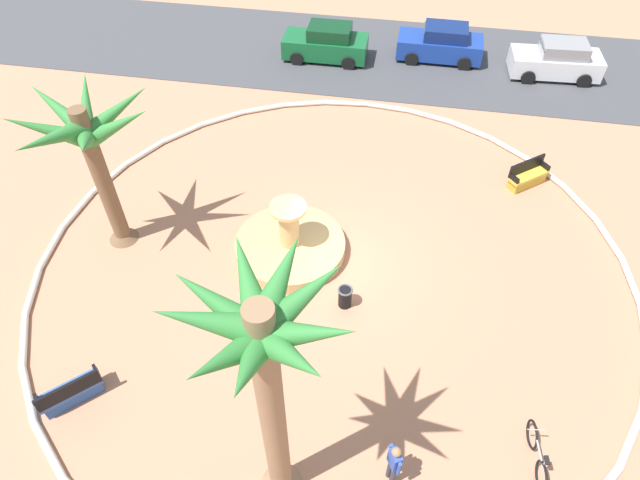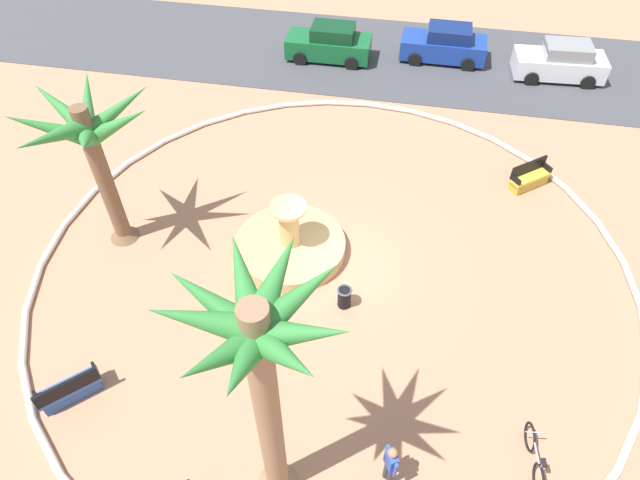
{
  "view_description": "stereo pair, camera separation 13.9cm",
  "coord_description": "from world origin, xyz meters",
  "views": [
    {
      "loc": [
        1.61,
        -11.41,
        13.36
      ],
      "look_at": [
        -0.44,
        0.11,
        1.0
      ],
      "focal_mm": 30.77,
      "sensor_mm": 36.0,
      "label": 1
    },
    {
      "loc": [
        1.75,
        -11.39,
        13.36
      ],
      "look_at": [
        -0.44,
        0.11,
        1.0
      ],
      "focal_mm": 30.77,
      "sensor_mm": 36.0,
      "label": 2
    }
  ],
  "objects": [
    {
      "name": "ground_plane",
      "position": [
        0.0,
        0.0,
        0.0
      ],
      "size": [
        80.0,
        80.0,
        0.0
      ],
      "primitive_type": "plane",
      "color": "tan"
    },
    {
      "name": "bench_west",
      "position": [
        -5.94,
        -5.78,
        0.35
      ],
      "size": [
        1.5,
        1.47,
        1.0
      ],
      "color": "#335BA8",
      "rests_on": "ground"
    },
    {
      "name": "person_cyclist_helmet",
      "position": [
        2.4,
        -6.36,
        0.93
      ],
      "size": [
        0.34,
        0.47,
        1.66
      ],
      "color": "#33333D",
      "rests_on": "ground"
    },
    {
      "name": "palm_tree_near_fountain",
      "position": [
        -0.12,
        -6.9,
        5.35
      ],
      "size": [
        3.27,
        3.24,
        7.18
      ],
      "color": "#8E6B4C",
      "rests_on": "ground"
    },
    {
      "name": "palm_tree_by_curb",
      "position": [
        -7.15,
        -0.02,
        3.87
      ],
      "size": [
        4.12,
        4.18,
        5.31
      ],
      "color": "brown",
      "rests_on": "ground"
    },
    {
      "name": "parked_car_leftmost",
      "position": [
        -2.47,
        13.16,
        0.78
      ],
      "size": [
        4.01,
        1.94,
        1.67
      ],
      "color": "#145B2D",
      "rests_on": "ground"
    },
    {
      "name": "bicycle_red_frame",
      "position": [
        5.78,
        -5.34,
        0.38
      ],
      "size": [
        0.44,
        1.71,
        0.94
      ],
      "color": "black",
      "rests_on": "ground"
    },
    {
      "name": "parked_car_second",
      "position": [
        2.94,
        14.08,
        0.78
      ],
      "size": [
        4.01,
        1.94,
        1.67
      ],
      "color": "navy",
      "rests_on": "ground"
    },
    {
      "name": "fountain",
      "position": [
        -1.48,
        0.37,
        0.3
      ],
      "size": [
        3.6,
        3.6,
        2.02
      ],
      "color": "tan",
      "rests_on": "ground"
    },
    {
      "name": "trash_bin",
      "position": [
        0.59,
        -1.47,
        0.39
      ],
      "size": [
        0.46,
        0.46,
        0.73
      ],
      "color": "black",
      "rests_on": "ground"
    },
    {
      "name": "street_asphalt",
      "position": [
        0.0,
        13.85,
        0.01
      ],
      "size": [
        48.0,
        8.0,
        0.03
      ],
      "primitive_type": "cube",
      "color": "#424247",
      "rests_on": "ground"
    },
    {
      "name": "bench_north",
      "position": [
        6.39,
        5.19,
        0.35
      ],
      "size": [
        1.56,
        1.39,
        1.0
      ],
      "color": "gold",
      "rests_on": "ground"
    },
    {
      "name": "parked_car_third",
      "position": [
        8.23,
        13.4,
        0.78
      ],
      "size": [
        4.1,
        2.11,
        1.67
      ],
      "color": "silver",
      "rests_on": "ground"
    },
    {
      "name": "plaza_curb",
      "position": [
        0.0,
        0.0,
        0.1
      ],
      "size": [
        18.9,
        18.9,
        0.2
      ],
      "primitive_type": "torus",
      "color": "silver",
      "rests_on": "ground"
    }
  ]
}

